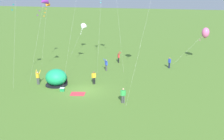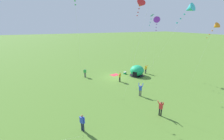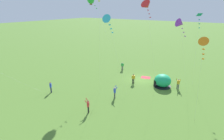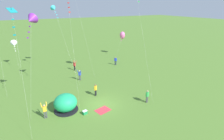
# 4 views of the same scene
# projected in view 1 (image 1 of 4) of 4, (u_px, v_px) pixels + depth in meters

# --- Properties ---
(ground_plane) EXTENTS (300.00, 300.00, 0.00)m
(ground_plane) POSITION_uv_depth(u_px,v_px,m) (85.00, 91.00, 31.74)
(ground_plane) COLOR #517A2D
(popup_tent) EXTENTS (2.81, 2.81, 2.10)m
(popup_tent) POSITION_uv_depth(u_px,v_px,m) (56.00, 78.00, 33.44)
(popup_tent) COLOR #1EAD6B
(popup_tent) RESTS_ON ground
(picnic_blanket) EXTENTS (1.96, 1.66, 0.01)m
(picnic_blanket) POSITION_uv_depth(u_px,v_px,m) (78.00, 94.00, 30.80)
(picnic_blanket) COLOR #CC333D
(picnic_blanket) RESTS_ON ground
(cooler_box) EXTENTS (0.60, 0.48, 0.44)m
(cooler_box) POSITION_uv_depth(u_px,v_px,m) (62.00, 89.00, 31.58)
(cooler_box) COLOR #1E8C4C
(cooler_box) RESTS_ON ground
(person_strolling) EXTENTS (0.43, 0.46, 1.72)m
(person_strolling) POSITION_uv_depth(u_px,v_px,m) (169.00, 62.00, 40.69)
(person_strolling) COLOR #1E2347
(person_strolling) RESTS_ON ground
(person_arms_raised) EXTENTS (0.66, 0.72, 1.89)m
(person_arms_raised) POSITION_uv_depth(u_px,v_px,m) (119.00, 57.00, 43.76)
(person_arms_raised) COLOR black
(person_arms_raised) RESTS_ON ground
(person_flying_kite) EXTENTS (0.71, 0.69, 1.89)m
(person_flying_kite) POSITION_uv_depth(u_px,v_px,m) (106.00, 64.00, 39.39)
(person_flying_kite) COLOR #4C4C51
(person_flying_kite) RESTS_ON ground
(person_watching_sky) EXTENTS (0.49, 0.42, 1.72)m
(person_watching_sky) POSITION_uv_depth(u_px,v_px,m) (94.00, 77.00, 33.75)
(person_watching_sky) COLOR black
(person_watching_sky) RESTS_ON ground
(person_center_field) EXTENTS (0.57, 0.33, 1.72)m
(person_center_field) POSITION_uv_depth(u_px,v_px,m) (123.00, 95.00, 28.02)
(person_center_field) COLOR #4C4C51
(person_center_field) RESTS_ON ground
(person_near_tent) EXTENTS (0.68, 0.47, 1.89)m
(person_near_tent) POSITION_uv_depth(u_px,v_px,m) (38.00, 77.00, 33.68)
(person_near_tent) COLOR #4C4C51
(person_near_tent) RESTS_ON ground
(kite_orange) EXTENTS (0.91, 3.23, 9.98)m
(kite_orange) POSITION_uv_depth(u_px,v_px,m) (47.00, 5.00, 41.47)
(kite_orange) COLOR silver
(kite_orange) RESTS_ON ground
(kite_purple) EXTENTS (2.58, 2.91, 11.01)m
(kite_purple) POSITION_uv_depth(u_px,v_px,m) (44.00, 1.00, 33.14)
(kite_purple) COLOR silver
(kite_purple) RESTS_ON ground
(kite_white) EXTENTS (1.29, 7.72, 5.39)m
(kite_white) POSITION_uv_depth(u_px,v_px,m) (83.00, 27.00, 52.25)
(kite_white) COLOR silver
(kite_white) RESTS_ON ground
(kite_pink) EXTENTS (5.75, 5.85, 5.76)m
(kite_pink) POSITION_uv_depth(u_px,v_px,m) (206.00, 33.00, 43.63)
(kite_pink) COLOR silver
(kite_pink) RESTS_ON ground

